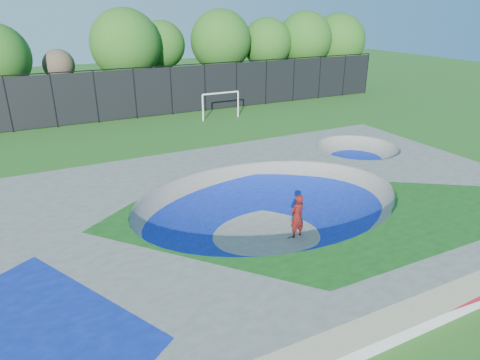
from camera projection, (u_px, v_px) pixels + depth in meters
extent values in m
plane|color=#235818|center=(269.00, 231.00, 17.28)|extent=(120.00, 120.00, 0.00)
cube|color=gray|center=(269.00, 214.00, 17.00)|extent=(22.00, 14.00, 1.50)
imported|color=#B0180E|center=(297.00, 217.00, 16.47)|extent=(0.73, 0.54, 1.82)
cube|color=black|center=(296.00, 237.00, 16.80)|extent=(0.81, 0.37, 0.05)
cylinder|color=white|center=(203.00, 108.00, 33.54)|extent=(0.12, 0.12, 2.06)
cylinder|color=white|center=(238.00, 104.00, 34.84)|extent=(0.12, 0.12, 2.06)
cylinder|color=white|center=(221.00, 93.00, 33.80)|extent=(3.10, 0.12, 0.12)
cylinder|color=black|center=(8.00, 105.00, 30.10)|extent=(0.09, 0.09, 4.00)
cylinder|color=black|center=(54.00, 101.00, 31.35)|extent=(0.09, 0.09, 4.00)
cylinder|color=black|center=(96.00, 97.00, 32.61)|extent=(0.09, 0.09, 4.00)
cylinder|color=black|center=(135.00, 94.00, 33.87)|extent=(0.09, 0.09, 4.00)
cylinder|color=black|center=(171.00, 91.00, 35.13)|extent=(0.09, 0.09, 4.00)
cylinder|color=black|center=(205.00, 88.00, 36.39)|extent=(0.09, 0.09, 4.00)
cylinder|color=black|center=(236.00, 85.00, 37.65)|extent=(0.09, 0.09, 4.00)
cylinder|color=black|center=(266.00, 82.00, 38.90)|extent=(0.09, 0.09, 4.00)
cylinder|color=black|center=(294.00, 80.00, 40.16)|extent=(0.09, 0.09, 4.00)
cylinder|color=black|center=(319.00, 78.00, 41.42)|extent=(0.09, 0.09, 4.00)
cylinder|color=black|center=(344.00, 76.00, 42.68)|extent=(0.09, 0.09, 4.00)
cylinder|color=black|center=(367.00, 74.00, 43.94)|extent=(0.09, 0.09, 4.00)
cube|color=black|center=(135.00, 94.00, 33.87)|extent=(48.00, 0.03, 3.80)
cylinder|color=black|center=(133.00, 68.00, 33.12)|extent=(48.00, 0.08, 0.08)
cylinder|color=#493024|center=(5.00, 101.00, 33.75)|extent=(0.44, 0.44, 2.91)
cylinder|color=#493024|center=(63.00, 94.00, 36.92)|extent=(0.44, 0.44, 2.76)
sphere|color=brown|center=(59.00, 65.00, 35.99)|extent=(2.60, 2.60, 2.60)
cylinder|color=#493024|center=(130.00, 89.00, 38.12)|extent=(0.44, 0.44, 3.17)
sphere|color=#245B17|center=(125.00, 44.00, 36.68)|extent=(5.98, 5.98, 5.98)
cylinder|color=#493024|center=(164.00, 82.00, 40.74)|extent=(0.44, 0.44, 3.49)
sphere|color=#245B17|center=(161.00, 45.00, 39.46)|extent=(4.36, 4.36, 4.36)
cylinder|color=#493024|center=(221.00, 81.00, 42.04)|extent=(0.44, 0.44, 3.24)
sphere|color=#245B17|center=(221.00, 41.00, 40.62)|extent=(5.75, 5.75, 5.75)
cylinder|color=#493024|center=(266.00, 78.00, 44.10)|extent=(0.44, 0.44, 3.16)
sphere|color=#245B17|center=(267.00, 43.00, 42.80)|extent=(4.94, 4.94, 4.94)
cylinder|color=#493024|center=(303.00, 76.00, 45.49)|extent=(0.44, 0.44, 3.17)
sphere|color=#245B17|center=(305.00, 39.00, 44.10)|extent=(5.60, 5.60, 5.60)
cylinder|color=#493024|center=(335.00, 75.00, 47.34)|extent=(0.44, 0.44, 2.78)
sphere|color=#245B17|center=(338.00, 41.00, 45.99)|extent=(5.78, 5.78, 5.78)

